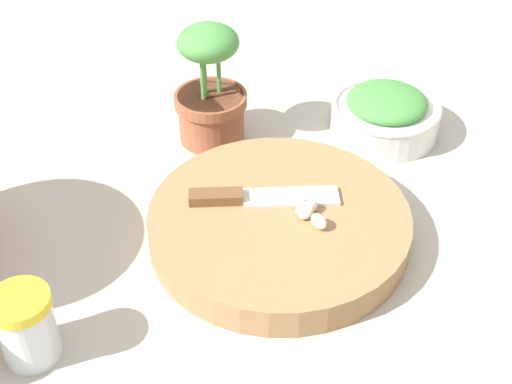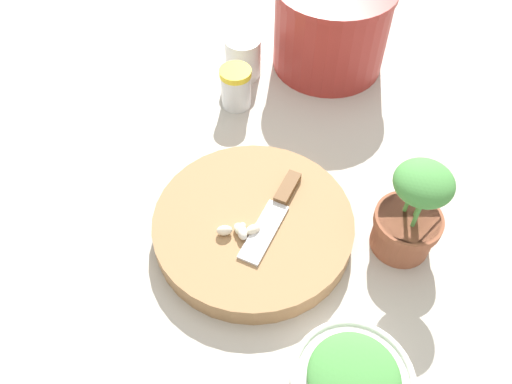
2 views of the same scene
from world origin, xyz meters
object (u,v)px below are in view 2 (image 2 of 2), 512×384
(cutting_board, at_px, (253,226))
(potted_herb, at_px, (410,216))
(chef_knife, at_px, (276,210))
(spice_jar, at_px, (236,87))
(coffee_mug, at_px, (242,56))
(garlic_cloves, at_px, (240,230))
(stock_pot, at_px, (331,27))
(herb_bowl, at_px, (352,382))

(cutting_board, xyz_separation_m, potted_herb, (0.11, 0.21, 0.06))
(chef_knife, bearing_deg, cutting_board, 47.41)
(spice_jar, distance_m, coffee_mug, 0.10)
(garlic_cloves, bearing_deg, chef_knife, 103.43)
(potted_herb, bearing_deg, cutting_board, -117.89)
(spice_jar, height_order, coffee_mug, same)
(garlic_cloves, distance_m, stock_pot, 0.50)
(garlic_cloves, bearing_deg, stock_pot, 136.42)
(spice_jar, relative_size, coffee_mug, 0.79)
(cutting_board, xyz_separation_m, stock_pot, (-0.34, 0.31, 0.07))
(herb_bowl, bearing_deg, stock_pot, 154.57)
(chef_knife, bearing_deg, garlic_cloves, 61.58)
(spice_jar, bearing_deg, cutting_board, -16.41)
(cutting_board, distance_m, chef_knife, 0.04)
(coffee_mug, distance_m, stock_pot, 0.19)
(cutting_board, relative_size, potted_herb, 1.79)
(cutting_board, bearing_deg, coffee_mug, 160.56)
(cutting_board, xyz_separation_m, chef_knife, (0.00, 0.04, 0.02))
(chef_knife, xyz_separation_m, coffee_mug, (-0.38, 0.10, -0.00))
(chef_knife, distance_m, spice_jar, 0.30)
(chef_knife, distance_m, herb_bowl, 0.28)
(spice_jar, bearing_deg, coffee_mug, 150.91)
(chef_knife, relative_size, herb_bowl, 0.98)
(spice_jar, distance_m, stock_pot, 0.24)
(stock_pot, distance_m, potted_herb, 0.47)
(garlic_cloves, bearing_deg, spice_jar, 159.62)
(cutting_board, relative_size, stock_pot, 1.33)
(garlic_cloves, bearing_deg, coffee_mug, 157.65)
(herb_bowl, bearing_deg, potted_herb, 132.00)
(chef_knife, bearing_deg, coffee_mug, -56.07)
(chef_knife, relative_size, garlic_cloves, 2.29)
(spice_jar, height_order, potted_herb, potted_herb)
(cutting_board, relative_size, spice_jar, 3.79)
(herb_bowl, height_order, coffee_mug, coffee_mug)
(garlic_cloves, bearing_deg, herb_bowl, 10.54)
(cutting_board, xyz_separation_m, coffee_mug, (-0.38, 0.14, 0.02))
(herb_bowl, xyz_separation_m, spice_jar, (-0.57, 0.07, 0.01))
(garlic_cloves, xyz_separation_m, stock_pot, (-0.36, 0.34, 0.04))
(garlic_cloves, height_order, coffee_mug, coffee_mug)
(cutting_board, height_order, herb_bowl, herb_bowl)
(stock_pot, bearing_deg, potted_herb, -13.54)
(herb_bowl, distance_m, spice_jar, 0.58)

